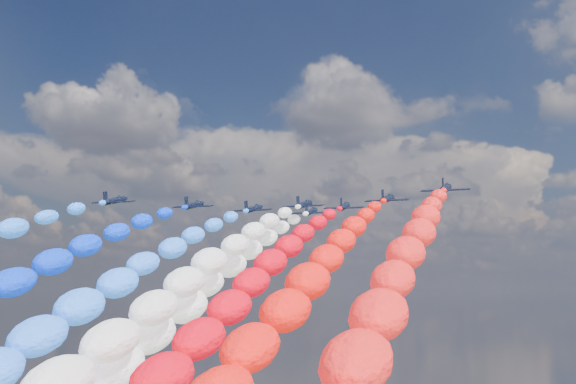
% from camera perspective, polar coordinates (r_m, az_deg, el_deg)
% --- Properties ---
extents(jet_0, '(8.98, 12.06, 4.73)m').
position_cam_1_polar(jet_0, '(159.27, -12.75, -0.62)').
color(jet_0, black).
extents(jet_1, '(8.74, 11.88, 4.73)m').
position_cam_1_polar(jet_1, '(164.90, -7.01, -0.97)').
color(jet_1, black).
extents(jet_2, '(9.24, 12.24, 4.73)m').
position_cam_1_polar(jet_2, '(171.39, -2.60, -1.26)').
color(jet_2, black).
extents(trail_2, '(6.84, 127.67, 47.85)m').
position_cam_1_polar(trail_2, '(111.13, -14.01, -8.86)').
color(trail_2, '#2C71FF').
extents(jet_3, '(9.12, 12.16, 4.73)m').
position_cam_1_polar(jet_3, '(162.73, 1.21, -0.94)').
color(jet_3, black).
extents(trail_3, '(6.84, 127.67, 47.85)m').
position_cam_1_polar(trail_3, '(100.52, -8.92, -9.17)').
color(trail_3, silver).
extents(jet_4, '(8.62, 11.80, 4.73)m').
position_cam_1_polar(jet_4, '(177.16, 1.73, -1.46)').
color(jet_4, black).
extents(trail_4, '(6.84, 127.67, 47.85)m').
position_cam_1_polar(trail_4, '(114.60, -6.83, -8.97)').
color(trail_4, white).
extents(jet_5, '(9.15, 12.18, 4.73)m').
position_cam_1_polar(jet_5, '(166.69, 4.22, -1.07)').
color(jet_5, black).
extents(trail_5, '(6.84, 127.67, 47.85)m').
position_cam_1_polar(trail_5, '(103.11, -3.68, -9.20)').
color(trail_5, red).
extents(jet_6, '(9.24, 12.24, 4.73)m').
position_cam_1_polar(jet_6, '(153.69, 7.40, -0.51)').
color(jet_6, black).
extents(trail_6, '(6.84, 127.67, 47.85)m').
position_cam_1_polar(trail_6, '(89.00, 0.64, -9.51)').
color(trail_6, red).
extents(jet_7, '(8.89, 11.99, 4.73)m').
position_cam_1_polar(jet_7, '(139.69, 11.65, 0.26)').
color(jet_7, black).
extents(trail_7, '(6.84, 127.67, 47.85)m').
position_cam_1_polar(trail_7, '(73.89, 7.43, -9.91)').
color(trail_7, red).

